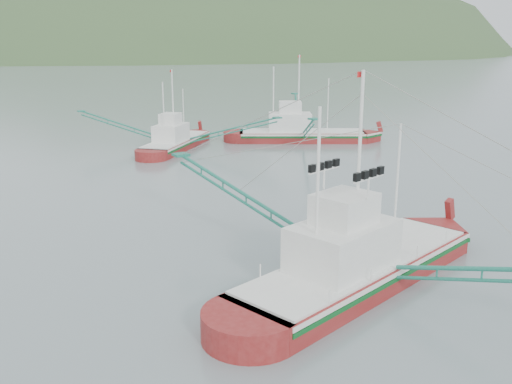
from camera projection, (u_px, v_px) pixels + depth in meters
ground at (313, 271)px, 31.61m from camera, size 1200.00×1200.00×0.00m
main_boat at (359, 244)px, 29.39m from camera, size 16.81×28.92×11.91m
bg_boat_far at (175, 131)px, 67.00m from camera, size 20.21×20.64×9.94m
bg_boat_right at (302, 122)px, 71.88m from camera, size 19.49×26.18×11.58m
headland_right at (236, 55)px, 507.08m from camera, size 684.00×432.00×306.00m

